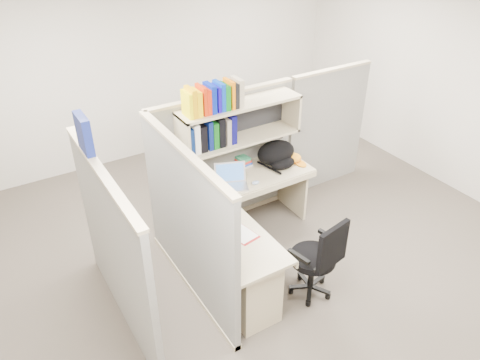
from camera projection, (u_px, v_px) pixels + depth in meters
ground at (265, 257)px, 5.19m from camera, size 6.00×6.00×0.00m
room_shell at (270, 125)px, 4.33m from camera, size 6.00×6.00×6.00m
cubicle at (214, 179)px, 4.87m from camera, size 3.79×1.84×1.95m
desk at (248, 254)px, 4.57m from camera, size 1.74×1.75×0.73m
laptop at (232, 178)px, 5.00m from camera, size 0.44×0.44×0.25m
backpack at (279, 155)px, 5.40m from camera, size 0.50×0.40×0.28m
orange_cap at (294, 158)px, 5.52m from camera, size 0.23×0.25×0.10m
snack_canister at (221, 217)px, 4.50m from camera, size 0.12×0.12×0.11m
tissue_box at (217, 244)px, 4.09m from camera, size 0.13×0.13×0.20m
mouse at (256, 183)px, 5.11m from camera, size 0.10×0.08×0.03m
paper_cup at (225, 169)px, 5.28m from camera, size 0.10×0.10×0.11m
book_stack at (242, 161)px, 5.45m from camera, size 0.18×0.23×0.10m
loose_paper at (242, 234)px, 4.38m from camera, size 0.23×0.28×0.00m
task_chair at (315, 269)px, 4.54m from camera, size 0.52×0.48×0.94m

